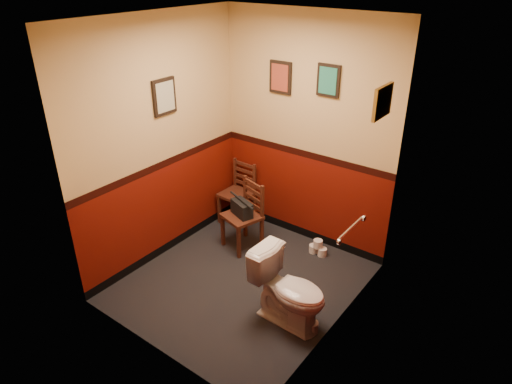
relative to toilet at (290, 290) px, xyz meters
The scene contains 17 objects.
floor 0.83m from the toilet, 165.08° to the left, with size 2.20×2.40×0.00m, color black.
ceiling 2.45m from the toilet, 165.08° to the left, with size 2.20×2.40×0.00m, color silver.
wall_back 1.85m from the toilet, 117.35° to the left, with size 2.20×2.70×0.00m, color #5D0F07.
wall_front 1.58m from the toilet, 125.53° to the right, with size 2.20×2.70×0.00m, color #5D0F07.
wall_left 2.08m from the toilet, behind, with size 2.40×2.70×0.00m, color #5D0F07.
wall_right 1.07m from the toilet, 26.79° to the left, with size 2.40×2.70×0.00m, color #5D0F07.
grab_bar 0.81m from the toilet, 51.67° to the left, with size 0.05×0.56×0.06m.
framed_print_back_a 2.35m from the toilet, 127.96° to the left, with size 0.28×0.04×0.36m.
framed_print_back_b 2.18m from the toilet, 108.92° to the left, with size 0.26×0.04×0.34m.
framed_print_left 2.35m from the toilet, behind, with size 0.04×0.30×0.38m.
framed_print_right 1.89m from the toilet, 65.58° to the left, with size 0.04×0.34×0.28m.
toilet is the anchor object (origin of this frame).
toilet_brush 0.40m from the toilet, ahead, with size 0.11×0.11×0.41m.
chair_left 1.98m from the toilet, 142.59° to the left, with size 0.39×0.39×0.82m.
chair_right 1.38m from the toilet, 145.66° to the left, with size 0.49×0.49×0.84m.
handbag 1.38m from the toilet, 147.17° to the left, with size 0.32×0.24×0.21m.
tp_stack 1.23m from the toilet, 106.11° to the left, with size 0.22×0.12×0.20m.
Camera 1 is at (2.48, -3.09, 3.14)m, focal length 32.00 mm.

